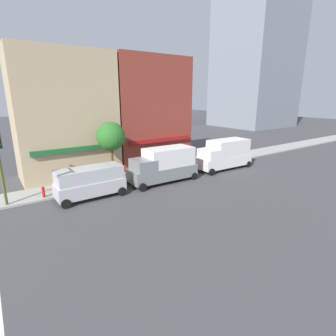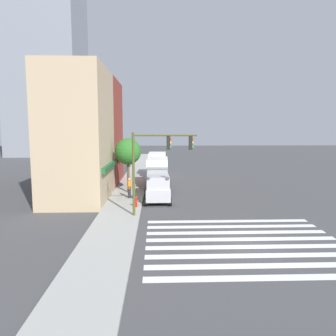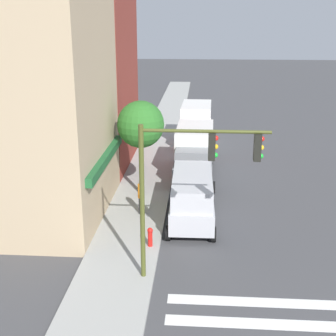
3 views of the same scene
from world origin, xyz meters
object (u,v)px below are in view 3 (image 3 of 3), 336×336
object	(u,v)px
box_truck_grey	(195,152)
fire_hydrant	(150,236)
street_tree	(141,125)
van_silver	(192,196)
pedestrian_orange_vest	(141,196)
box_truck_white	(196,124)
traffic_signal	(189,172)

from	to	relation	value
box_truck_grey	fire_hydrant	xyz separation A→B (m)	(-9.64, 1.70, -0.97)
box_truck_grey	street_tree	bearing A→B (deg)	143.86
van_silver	fire_hydrant	size ratio (longest dim) A/B	5.97
van_silver	pedestrian_orange_vest	size ratio (longest dim) A/B	2.84
box_truck_grey	box_truck_white	bearing A→B (deg)	1.47
box_truck_grey	pedestrian_orange_vest	size ratio (longest dim) A/B	3.53
traffic_signal	box_truck_white	size ratio (longest dim) A/B	0.95
street_tree	van_silver	bearing A→B (deg)	-137.03
street_tree	traffic_signal	bearing A→B (deg)	-161.87
fire_hydrant	street_tree	world-z (taller)	street_tree
van_silver	street_tree	world-z (taller)	street_tree
box_truck_white	pedestrian_orange_vest	world-z (taller)	box_truck_white
traffic_signal	van_silver	world-z (taller)	traffic_signal
pedestrian_orange_vest	street_tree	bearing A→B (deg)	-86.82
box_truck_white	street_tree	world-z (taller)	street_tree
van_silver	box_truck_white	distance (m)	14.30
box_truck_grey	pedestrian_orange_vest	world-z (taller)	box_truck_grey
van_silver	box_truck_white	xyz separation A→B (m)	(14.29, 0.00, 0.30)
pedestrian_orange_vest	fire_hydrant	distance (m)	3.50
van_silver	box_truck_white	world-z (taller)	box_truck_white
traffic_signal	van_silver	bearing A→B (deg)	-0.55
pedestrian_orange_vest	fire_hydrant	bearing A→B (deg)	99.99
pedestrian_orange_vest	fire_hydrant	xyz separation A→B (m)	(-3.37, -0.80, -0.46)
box_truck_white	street_tree	distance (m)	11.89
van_silver	fire_hydrant	bearing A→B (deg)	149.69
fire_hydrant	traffic_signal	bearing A→B (deg)	-145.39
street_tree	pedestrian_orange_vest	bearing A→B (deg)	-173.48
box_truck_white	pedestrian_orange_vest	size ratio (longest dim) A/B	3.54
pedestrian_orange_vest	street_tree	world-z (taller)	street_tree
van_silver	box_truck_grey	world-z (taller)	box_truck_grey
traffic_signal	box_truck_grey	xyz separation A→B (m)	(12.03, -0.05, -2.74)
traffic_signal	van_silver	distance (m)	6.19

